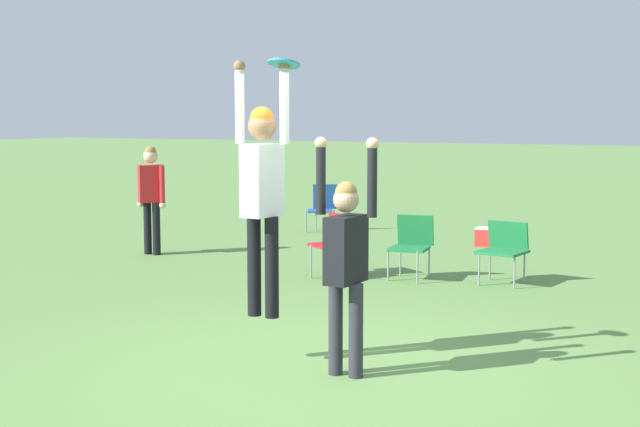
{
  "coord_description": "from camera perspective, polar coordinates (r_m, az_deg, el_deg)",
  "views": [
    {
      "loc": [
        3.46,
        -6.42,
        2.14
      ],
      "look_at": [
        -0.15,
        0.33,
        1.3
      ],
      "focal_mm": 50.0,
      "sensor_mm": 36.0,
      "label": 1
    }
  ],
  "objects": [
    {
      "name": "camping_chair_4",
      "position": [
        11.64,
        11.72,
        -2.07
      ],
      "size": [
        0.6,
        0.63,
        0.79
      ],
      "rotation": [
        0.0,
        0.0,
        3.01
      ],
      "color": "gray",
      "rests_on": "ground_plane"
    },
    {
      "name": "person_defending",
      "position": [
        7.27,
        1.67,
        -2.5
      ],
      "size": [
        0.57,
        0.42,
        1.97
      ],
      "rotation": [
        0.0,
        0.0,
        -1.62
      ],
      "color": "#2D2D38",
      "rests_on": "ground_plane"
    },
    {
      "name": "person_jumping",
      "position": [
        7.64,
        -3.71,
        2.08
      ],
      "size": [
        0.55,
        0.41,
        2.21
      ],
      "rotation": [
        0.0,
        0.0,
        1.52
      ],
      "color": "black",
      "rests_on": "ground_plane"
    },
    {
      "name": "camping_chair_3",
      "position": [
        11.77,
        5.89,
        -1.79
      ],
      "size": [
        0.55,
        0.59,
        0.84
      ],
      "rotation": [
        0.0,
        0.0,
        3.3
      ],
      "color": "gray",
      "rests_on": "ground_plane"
    },
    {
      "name": "cooler_box",
      "position": [
        14.93,
        10.86,
        -1.48
      ],
      "size": [
        0.46,
        0.3,
        0.31
      ],
      "color": "red",
      "rests_on": "ground_plane"
    },
    {
      "name": "frisbee",
      "position": [
        7.49,
        -2.34,
        9.56
      ],
      "size": [
        0.28,
        0.27,
        0.08
      ],
      "color": "#2D9EDB"
    },
    {
      "name": "camping_chair_0",
      "position": [
        16.49,
        0.16,
        0.58
      ],
      "size": [
        0.6,
        0.66,
        0.88
      ],
      "rotation": [
        0.0,
        0.0,
        3.61
      ],
      "color": "gray",
      "rests_on": "ground_plane"
    },
    {
      "name": "ground_plane",
      "position": [
        7.6,
        -0.22,
        -10.09
      ],
      "size": [
        120.0,
        120.0,
        0.0
      ],
      "primitive_type": "plane",
      "color": "#608C47"
    },
    {
      "name": "camping_chair_2",
      "position": [
        11.9,
        1.05,
        -1.64
      ],
      "size": [
        0.7,
        0.77,
        0.83
      ],
      "rotation": [
        0.0,
        0.0,
        2.58
      ],
      "color": "gray",
      "rests_on": "ground_plane"
    },
    {
      "name": "person_spectator_near",
      "position": [
        13.95,
        -10.75,
        1.48
      ],
      "size": [
        0.53,
        0.42,
        1.68
      ],
      "rotation": [
        0.0,
        0.0,
        0.86
      ],
      "color": "black",
      "rests_on": "ground_plane"
    }
  ]
}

